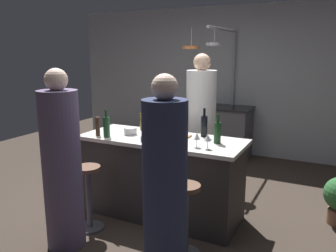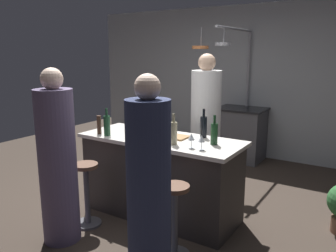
# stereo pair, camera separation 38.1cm
# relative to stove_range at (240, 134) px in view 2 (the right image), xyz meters

# --- Properties ---
(ground_plane) EXTENTS (9.00, 9.00, 0.00)m
(ground_plane) POSITION_rel_stove_range_xyz_m (0.00, -2.45, -0.45)
(ground_plane) COLOR #382D26
(back_wall) EXTENTS (6.40, 0.16, 2.60)m
(back_wall) POSITION_rel_stove_range_xyz_m (0.00, 0.40, 0.85)
(back_wall) COLOR #9EA3A8
(back_wall) RESTS_ON ground_plane
(kitchen_island) EXTENTS (1.80, 0.72, 0.90)m
(kitchen_island) POSITION_rel_stove_range_xyz_m (0.00, -2.45, 0.01)
(kitchen_island) COLOR #332D2B
(kitchen_island) RESTS_ON ground_plane
(stove_range) EXTENTS (0.80, 0.64, 0.89)m
(stove_range) POSITION_rel_stove_range_xyz_m (0.00, 0.00, 0.00)
(stove_range) COLOR #47474C
(stove_range) RESTS_ON ground_plane
(chef) EXTENTS (0.38, 0.38, 1.79)m
(chef) POSITION_rel_stove_range_xyz_m (0.12, -1.60, 0.39)
(chef) COLOR white
(chef) RESTS_ON ground_plane
(bar_stool_right) EXTENTS (0.28, 0.28, 0.68)m
(bar_stool_right) POSITION_rel_stove_range_xyz_m (0.56, -3.07, -0.07)
(bar_stool_right) COLOR #4C4C51
(bar_stool_right) RESTS_ON ground_plane
(guest_right) EXTENTS (0.35, 0.35, 1.66)m
(guest_right) POSITION_rel_stove_range_xyz_m (0.53, -3.42, 0.32)
(guest_right) COLOR #262D4C
(guest_right) RESTS_ON ground_plane
(bar_stool_left) EXTENTS (0.28, 0.28, 0.68)m
(bar_stool_left) POSITION_rel_stove_range_xyz_m (-0.52, -3.07, -0.07)
(bar_stool_left) COLOR #4C4C51
(bar_stool_left) RESTS_ON ground_plane
(guest_left) EXTENTS (0.35, 0.35, 1.67)m
(guest_left) POSITION_rel_stove_range_xyz_m (-0.53, -3.41, 0.33)
(guest_left) COLOR #594C6B
(guest_left) RESTS_ON ground_plane
(overhead_pot_rack) EXTENTS (0.58, 1.37, 2.17)m
(overhead_pot_rack) POSITION_rel_stove_range_xyz_m (-0.06, -0.40, 1.17)
(overhead_pot_rack) COLOR gray
(overhead_pot_rack) RESTS_ON ground_plane
(cutting_board) EXTENTS (0.32, 0.22, 0.02)m
(cutting_board) POSITION_rel_stove_range_xyz_m (0.11, -2.37, 0.46)
(cutting_board) COLOR #997047
(cutting_board) RESTS_ON kitchen_island
(pepper_mill) EXTENTS (0.05, 0.05, 0.21)m
(pepper_mill) POSITION_rel_stove_range_xyz_m (-0.68, -2.68, 0.56)
(pepper_mill) COLOR #382319
(pepper_mill) RESTS_ON kitchen_island
(wine_bottle_white) EXTENTS (0.07, 0.07, 0.31)m
(wine_bottle_white) POSITION_rel_stove_range_xyz_m (0.27, -2.62, 0.57)
(wine_bottle_white) COLOR gray
(wine_bottle_white) RESTS_ON kitchen_island
(wine_bottle_dark) EXTENTS (0.07, 0.07, 0.31)m
(wine_bottle_dark) POSITION_rel_stove_range_xyz_m (0.39, -2.20, 0.57)
(wine_bottle_dark) COLOR black
(wine_bottle_dark) RESTS_ON kitchen_island
(wine_bottle_green) EXTENTS (0.07, 0.07, 0.31)m
(wine_bottle_green) POSITION_rel_stove_range_xyz_m (-0.55, -2.70, 0.57)
(wine_bottle_green) COLOR #193D23
(wine_bottle_green) RESTS_ON kitchen_island
(wine_bottle_amber) EXTENTS (0.07, 0.07, 0.29)m
(wine_bottle_amber) POSITION_rel_stove_range_xyz_m (-0.37, -2.22, 0.56)
(wine_bottle_amber) COLOR brown
(wine_bottle_amber) RESTS_ON kitchen_island
(wine_bottle_red) EXTENTS (0.07, 0.07, 0.30)m
(wine_bottle_red) POSITION_rel_stove_range_xyz_m (0.61, -2.40, 0.57)
(wine_bottle_red) COLOR #143319
(wine_bottle_red) RESTS_ON kitchen_island
(wine_glass_near_left_guest) EXTENTS (0.07, 0.07, 0.15)m
(wine_glass_near_left_guest) POSITION_rel_stove_range_xyz_m (0.48, -2.65, 0.56)
(wine_glass_near_left_guest) COLOR silver
(wine_glass_near_left_guest) RESTS_ON kitchen_island
(wine_glass_near_right_guest) EXTENTS (0.07, 0.07, 0.15)m
(wine_glass_near_right_guest) POSITION_rel_stove_range_xyz_m (-0.14, -2.26, 0.56)
(wine_glass_near_right_guest) COLOR silver
(wine_glass_near_right_guest) RESTS_ON kitchen_island
(wine_glass_by_chef) EXTENTS (0.07, 0.07, 0.15)m
(wine_glass_by_chef) POSITION_rel_stove_range_xyz_m (0.60, -2.65, 0.56)
(wine_glass_by_chef) COLOR silver
(wine_glass_by_chef) RESTS_ON kitchen_island
(mixing_bowl_steel) EXTENTS (0.14, 0.14, 0.08)m
(mixing_bowl_steel) POSITION_rel_stove_range_xyz_m (-0.38, -2.48, 0.49)
(mixing_bowl_steel) COLOR #B7B7BC
(mixing_bowl_steel) RESTS_ON kitchen_island
(mixing_bowl_blue) EXTENTS (0.20, 0.20, 0.06)m
(mixing_bowl_blue) POSITION_rel_stove_range_xyz_m (-0.04, -2.65, 0.48)
(mixing_bowl_blue) COLOR #334C6B
(mixing_bowl_blue) RESTS_ON kitchen_island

